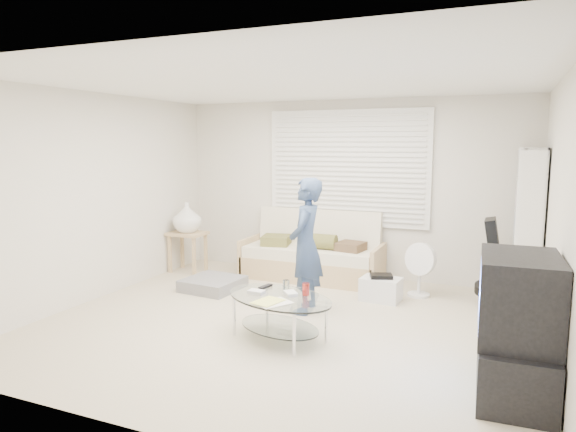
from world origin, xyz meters
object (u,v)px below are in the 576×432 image
at_px(futon_sofa, 313,256).
at_px(coffee_table, 279,305).
at_px(bookshelf, 527,227).
at_px(tv_unit, 517,328).

distance_m(futon_sofa, coffee_table, 2.33).
xyz_separation_m(futon_sofa, bookshelf, (2.71, -0.16, 0.61)).
bearing_deg(coffee_table, futon_sofa, 102.34).
distance_m(tv_unit, coffee_table, 2.12).
relative_size(bookshelf, coffee_table, 1.39).
bearing_deg(bookshelf, futon_sofa, 176.73).
distance_m(futon_sofa, bookshelf, 2.78).
relative_size(futon_sofa, bookshelf, 1.06).
relative_size(tv_unit, coffee_table, 0.81).
height_order(bookshelf, tv_unit, bookshelf).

